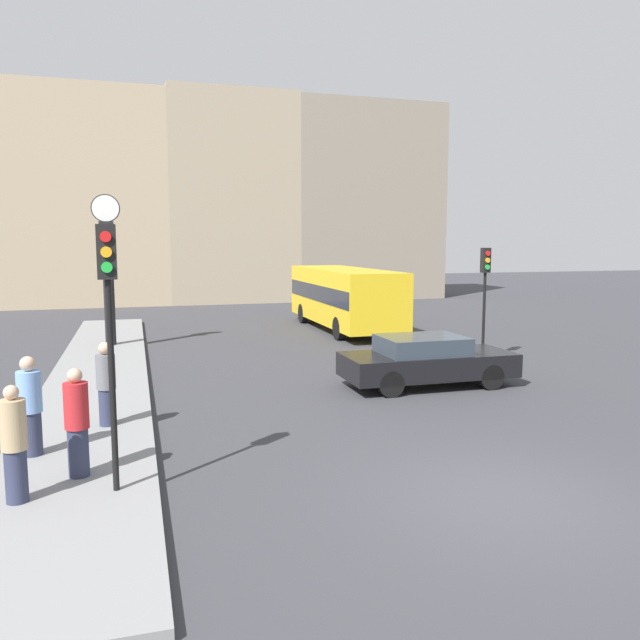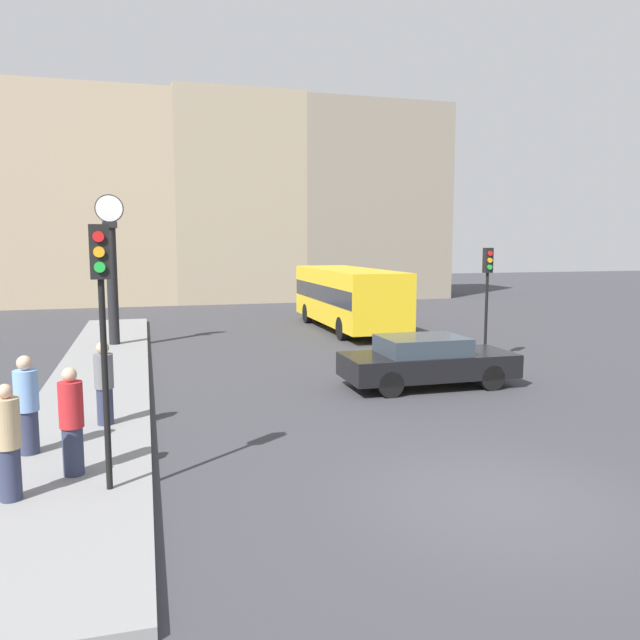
# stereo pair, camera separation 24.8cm
# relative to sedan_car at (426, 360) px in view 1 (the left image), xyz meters

# --- Properties ---
(ground_plane) EXTENTS (120.00, 120.00, 0.00)m
(ground_plane) POSITION_rel_sedan_car_xyz_m (-2.10, -6.90, -0.68)
(ground_plane) COLOR #38383D
(sidewalk_corner) EXTENTS (2.54, 24.59, 0.16)m
(sidewalk_corner) POSITION_rel_sedan_car_xyz_m (-8.22, 3.40, -0.60)
(sidewalk_corner) COLOR gray
(sidewalk_corner) RESTS_ON ground_plane
(building_row) EXTENTS (29.46, 5.00, 12.78)m
(building_row) POSITION_rel_sedan_car_xyz_m (-2.06, 25.41, 5.63)
(building_row) COLOR tan
(building_row) RESTS_ON ground_plane
(sedan_car) EXTENTS (4.44, 1.82, 1.32)m
(sedan_car) POSITION_rel_sedan_car_xyz_m (0.00, 0.00, 0.00)
(sedan_car) COLOR black
(sedan_car) RESTS_ON ground_plane
(bus_distant) EXTENTS (2.48, 8.57, 2.60)m
(bus_distant) POSITION_rel_sedan_car_xyz_m (1.34, 10.63, 0.81)
(bus_distant) COLOR gold
(bus_distant) RESTS_ON ground_plane
(traffic_light_near) EXTENTS (0.26, 0.24, 3.82)m
(traffic_light_near) POSITION_rel_sedan_car_xyz_m (-7.55, -5.31, 2.21)
(traffic_light_near) COLOR black
(traffic_light_near) RESTS_ON sidewalk_corner
(traffic_light_far) EXTENTS (0.26, 0.24, 3.56)m
(traffic_light_far) POSITION_rel_sedan_car_xyz_m (3.17, 2.49, 1.88)
(traffic_light_far) COLOR black
(traffic_light_far) RESTS_ON ground_plane
(street_clock) EXTENTS (0.96, 0.47, 5.20)m
(street_clock) POSITION_rel_sedan_car_xyz_m (-8.07, 8.34, 1.99)
(street_clock) COLOR black
(street_clock) RESTS_ON sidewalk_corner
(pedestrian_grey_jacket) EXTENTS (0.37, 0.37, 1.65)m
(pedestrian_grey_jacket) POSITION_rel_sedan_car_xyz_m (-7.80, -1.86, 0.30)
(pedestrian_grey_jacket) COLOR #2D334C
(pedestrian_grey_jacket) RESTS_ON sidewalk_corner
(pedestrian_blue_stripe) EXTENTS (0.39, 0.39, 1.69)m
(pedestrian_blue_stripe) POSITION_rel_sedan_car_xyz_m (-8.95, -3.31, 0.31)
(pedestrian_blue_stripe) COLOR #2D334C
(pedestrian_blue_stripe) RESTS_ON sidewalk_corner
(pedestrian_tan_coat) EXTENTS (0.35, 0.35, 1.65)m
(pedestrian_tan_coat) POSITION_rel_sedan_car_xyz_m (-8.86, -5.35, 0.30)
(pedestrian_tan_coat) COLOR #2D334C
(pedestrian_tan_coat) RESTS_ON sidewalk_corner
(pedestrian_red_top) EXTENTS (0.37, 0.37, 1.69)m
(pedestrian_red_top) POSITION_rel_sedan_car_xyz_m (-8.11, -4.56, 0.31)
(pedestrian_red_top) COLOR #2D334C
(pedestrian_red_top) RESTS_ON sidewalk_corner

